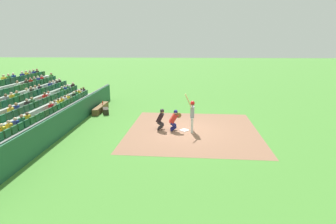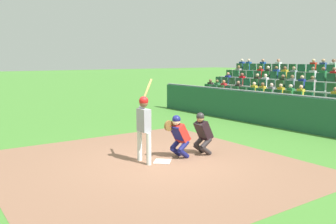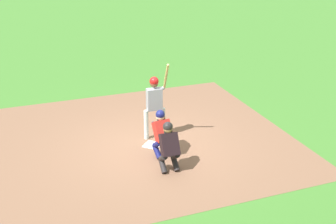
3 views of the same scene
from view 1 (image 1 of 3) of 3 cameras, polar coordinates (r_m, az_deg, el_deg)
ground_plane at (r=16.05m, az=3.41°, el=-3.83°), size 160.00×160.00×0.00m
infield_dirt_patch at (r=16.06m, az=5.20°, el=-3.83°), size 8.17×7.78×0.01m
home_plate_marker at (r=16.04m, az=3.41°, el=-3.77°), size 0.62×0.62×0.02m
batter_at_plate at (r=15.50m, az=5.07°, el=-0.15°), size 0.63×0.57×2.26m
catcher_crouching at (r=15.80m, az=1.29°, el=-1.43°), size 0.49×0.73×1.26m
home_plate_umpire at (r=15.98m, az=-1.52°, el=-1.29°), size 0.48×0.50×1.28m
dugout_wall at (r=17.18m, az=-19.75°, el=-1.07°), size 17.41×0.24×1.42m
dugout_bench at (r=21.03m, az=-13.83°, el=0.76°), size 2.90×0.40×0.44m
water_bottle_on_bench at (r=21.23m, az=-13.47°, el=1.90°), size 0.07×0.07×0.28m
equipment_duffel_bag at (r=20.18m, az=-12.85°, el=0.20°), size 0.99×0.65×0.40m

